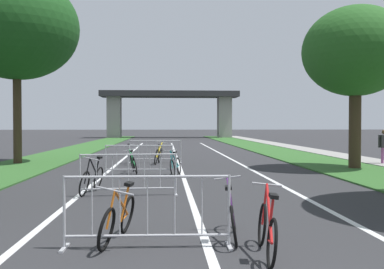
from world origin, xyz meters
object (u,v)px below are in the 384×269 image
(tree_right_cypress_far, at_px, (356,52))
(pedestrian_waiting, at_px, (384,143))
(tree_left_pine_far, at_px, (17,28))
(bicycle_yellow_0, at_px, (158,155))
(bicycle_red_1, at_px, (267,230))
(crowd_barrier_third, at_px, (139,160))
(crowd_barrier_second, at_px, (128,175))
(bicycle_silver_4, at_px, (131,156))
(bicycle_orange_7, at_px, (118,219))
(bicycle_green_5, at_px, (133,163))
(bicycle_purple_6, at_px, (233,216))
(bicycle_teal_2, at_px, (175,165))
(crowd_barrier_nearest, at_px, (147,212))
(bicycle_black_3, at_px, (92,179))
(crowd_barrier_fourth, at_px, (155,152))

(tree_right_cypress_far, distance_m, pedestrian_waiting, 4.51)
(tree_left_pine_far, bearing_deg, bicycle_yellow_0, -2.74)
(bicycle_red_1, bearing_deg, crowd_barrier_third, 109.04)
(crowd_barrier_second, relative_size, bicycle_silver_4, 1.49)
(bicycle_orange_7, bearing_deg, tree_right_cypress_far, -117.26)
(bicycle_green_5, xyz_separation_m, bicycle_purple_6, (2.22, -9.44, -0.01))
(tree_right_cypress_far, distance_m, bicycle_teal_2, 8.60)
(tree_right_cypress_far, height_order, bicycle_silver_4, tree_right_cypress_far)
(crowd_barrier_nearest, xyz_separation_m, bicycle_red_1, (1.62, -0.52, -0.16))
(bicycle_yellow_0, xyz_separation_m, bicycle_black_3, (-1.58, -8.44, -0.01))
(bicycle_silver_4, xyz_separation_m, bicycle_purple_6, (2.58, -13.05, -0.01))
(bicycle_red_1, xyz_separation_m, bicycle_orange_7, (-2.08, 0.88, -0.01))
(bicycle_yellow_0, xyz_separation_m, bicycle_purple_6, (1.36, -13.08, -0.03))
(pedestrian_waiting, bearing_deg, bicycle_red_1, -129.64)
(crowd_barrier_third, height_order, bicycle_silver_4, crowd_barrier_third)
(tree_left_pine_far, distance_m, bicycle_purple_6, 16.46)
(bicycle_teal_2, xyz_separation_m, bicycle_purple_6, (0.70, -8.50, 0.00))
(crowd_barrier_third, relative_size, bicycle_purple_6, 1.46)
(tree_right_cypress_far, bearing_deg, bicycle_orange_7, -128.37)
(crowd_barrier_nearest, relative_size, bicycle_black_3, 1.42)
(bicycle_purple_6, bearing_deg, crowd_barrier_third, 110.15)
(crowd_barrier_nearest, height_order, bicycle_orange_7, crowd_barrier_nearest)
(bicycle_orange_7, bearing_deg, bicycle_black_3, -65.07)
(crowd_barrier_second, xyz_separation_m, bicycle_green_5, (-0.26, 5.21, -0.16))
(bicycle_red_1, bearing_deg, bicycle_green_5, 109.68)
(tree_right_cypress_far, relative_size, crowd_barrier_nearest, 2.66)
(bicycle_yellow_0, height_order, bicycle_teal_2, bicycle_yellow_0)
(bicycle_green_5, bearing_deg, crowd_barrier_fourth, 69.96)
(bicycle_teal_2, bearing_deg, tree_right_cypress_far, -152.17)
(tree_left_pine_far, distance_m, crowd_barrier_third, 9.12)
(tree_left_pine_far, distance_m, bicycle_black_3, 11.48)
(bicycle_red_1, relative_size, bicycle_black_3, 0.97)
(tree_left_pine_far, height_order, crowd_barrier_fourth, tree_left_pine_far)
(tree_left_pine_far, relative_size, crowd_barrier_fourth, 3.48)
(bicycle_green_5, bearing_deg, bicycle_teal_2, -42.09)
(bicycle_black_3, distance_m, bicycle_orange_7, 4.90)
(crowd_barrier_second, distance_m, bicycle_orange_7, 4.35)
(tree_left_pine_far, xyz_separation_m, bicycle_green_5, (5.45, -3.95, -5.74))
(crowd_barrier_second, bearing_deg, bicycle_green_5, 92.81)
(bicycle_orange_7, bearing_deg, pedestrian_waiting, -119.44)
(tree_left_pine_far, relative_size, bicycle_black_3, 4.93)
(crowd_barrier_third, bearing_deg, bicycle_red_1, -76.96)
(bicycle_orange_7, height_order, pedestrian_waiting, pedestrian_waiting)
(bicycle_green_5, height_order, bicycle_orange_7, bicycle_orange_7)
(pedestrian_waiting, bearing_deg, bicycle_yellow_0, 166.09)
(tree_left_pine_far, relative_size, bicycle_green_5, 5.30)
(bicycle_black_3, bearing_deg, bicycle_teal_2, -110.28)
(bicycle_red_1, distance_m, pedestrian_waiting, 15.31)
(tree_right_cypress_far, relative_size, pedestrian_waiting, 4.15)
(crowd_barrier_nearest, distance_m, bicycle_orange_7, 0.61)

